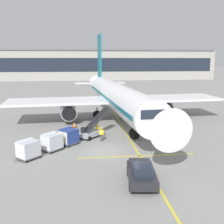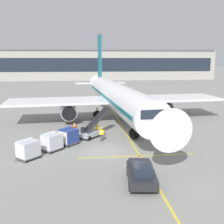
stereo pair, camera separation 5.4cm
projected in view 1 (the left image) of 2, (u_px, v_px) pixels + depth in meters
name	position (u px, v px, depth m)	size (l,w,h in m)	color
ground_plane	(104.00, 151.00, 28.63)	(600.00, 600.00, 0.00)	gray
parked_airplane	(116.00, 97.00, 42.96)	(34.28, 44.44, 14.86)	white
belt_loader	(92.00, 130.00, 33.83)	(4.39, 4.61, 3.40)	#A3A8B2
baggage_cart_lead	(68.00, 136.00, 30.80)	(2.53, 2.56, 1.91)	#515156
baggage_cart_second	(52.00, 141.00, 28.79)	(2.53, 2.56, 1.91)	#515156
baggage_cart_third	(28.00, 149.00, 26.38)	(2.53, 2.56, 1.91)	#515156
pushback_tug	(142.00, 173.00, 21.15)	(2.56, 4.60, 1.83)	#232328
ground_crew_by_loader	(75.00, 135.00, 31.40)	(0.43, 0.46, 1.74)	#514C42
ground_crew_by_carts	(102.00, 133.00, 31.97)	(0.53, 0.38, 1.74)	#514C42
ground_crew_marshaller	(97.00, 128.00, 34.39)	(0.43, 0.45, 1.74)	#333847
ground_crew_wingwalker	(61.00, 139.00, 29.75)	(0.32, 0.56, 1.74)	#333847
safety_cone_engine_keepout	(74.00, 125.00, 38.76)	(0.66, 0.66, 0.74)	black
safety_cone_wingtip	(67.00, 120.00, 41.80)	(0.55, 0.55, 0.63)	black
apron_guidance_line_lead_in	(119.00, 121.00, 42.96)	(0.20, 110.00, 0.01)	yellow
apron_guidance_line_stop_bar	(137.00, 156.00, 27.30)	(12.00, 0.20, 0.01)	yellow
terminal_building	(61.00, 65.00, 130.30)	(146.43, 20.11, 14.28)	#A8A399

